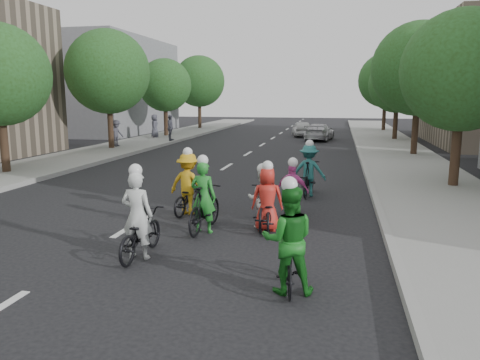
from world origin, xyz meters
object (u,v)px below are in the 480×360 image
(cyclist_5, at_px, (204,204))
(cyclist_3, at_px, (293,195))
(cyclist_0, at_px, (139,227))
(spectator_2, at_px, (155,126))
(cyclist_2, at_px, (189,189))
(spectator_1, at_px, (170,128))
(follow_car_lead, at_px, (320,132))
(cyclist_1, at_px, (288,248))
(cyclist_6, at_px, (262,204))
(cyclist_4, at_px, (268,206))
(spectator_0, at_px, (116,133))
(cyclist_7, at_px, (309,174))
(follow_car_trail, at_px, (302,129))

(cyclist_5, bearing_deg, cyclist_3, -132.73)
(cyclist_0, relative_size, spectator_2, 1.12)
(cyclist_0, xyz_separation_m, spectator_2, (-9.55, 24.27, 0.39))
(cyclist_2, relative_size, spectator_1, 1.03)
(spectator_2, bearing_deg, follow_car_lead, -94.89)
(cyclist_0, height_order, spectator_2, cyclist_0)
(cyclist_1, xyz_separation_m, cyclist_6, (-1.02, 3.67, -0.18))
(cyclist_6, distance_m, spectator_2, 24.55)
(cyclist_0, relative_size, cyclist_5, 0.99)
(cyclist_5, bearing_deg, follow_car_lead, -87.93)
(cyclist_6, bearing_deg, cyclist_5, 21.65)
(cyclist_0, height_order, cyclist_5, cyclist_0)
(cyclist_4, bearing_deg, follow_car_lead, -98.86)
(cyclist_3, relative_size, spectator_0, 1.18)
(cyclist_7, height_order, follow_car_trail, cyclist_7)
(cyclist_4, height_order, cyclist_6, cyclist_4)
(cyclist_1, bearing_deg, cyclist_5, -61.94)
(cyclist_0, distance_m, spectator_1, 23.12)
(cyclist_5, xyz_separation_m, follow_car_trail, (0.16, 27.11, -0.04))
(cyclist_4, distance_m, cyclist_6, 0.27)
(cyclist_2, bearing_deg, cyclist_1, 134.75)
(follow_car_lead, bearing_deg, spectator_1, 30.36)
(cyclist_7, relative_size, spectator_0, 1.22)
(cyclist_4, xyz_separation_m, spectator_1, (-9.63, 19.47, 0.45))
(cyclist_6, bearing_deg, cyclist_4, 122.00)
(cyclist_2, relative_size, cyclist_5, 0.96)
(cyclist_2, relative_size, cyclist_6, 0.97)
(cyclist_0, bearing_deg, cyclist_3, -124.39)
(spectator_0, xyz_separation_m, spectator_2, (-0.17, 6.43, 0.05))
(cyclist_6, bearing_deg, cyclist_2, -27.33)
(follow_car_trail, bearing_deg, cyclist_7, 85.85)
(cyclist_2, bearing_deg, cyclist_5, 129.73)
(cyclist_0, relative_size, cyclist_7, 0.97)
(cyclist_0, xyz_separation_m, cyclist_5, (0.75, 1.99, 0.05))
(cyclist_0, bearing_deg, spectator_0, -60.74)
(cyclist_0, relative_size, follow_car_trail, 0.52)
(cyclist_2, xyz_separation_m, follow_car_trail, (1.04, 25.57, -0.06))
(cyclist_1, xyz_separation_m, follow_car_trail, (-2.14, 30.15, -0.13))
(cyclist_1, distance_m, cyclist_3, 4.73)
(cyclist_1, relative_size, cyclist_4, 1.11)
(cyclist_3, height_order, follow_car_trail, cyclist_3)
(cyclist_7, height_order, spectator_0, cyclist_7)
(cyclist_1, xyz_separation_m, cyclist_7, (-0.16, 7.58, -0.04))
(cyclist_6, bearing_deg, follow_car_lead, -95.68)
(follow_car_lead, height_order, follow_car_trail, follow_car_trail)
(cyclist_3, distance_m, follow_car_trail, 25.50)
(cyclist_2, relative_size, cyclist_3, 0.97)
(cyclist_4, bearing_deg, follow_car_trail, -95.59)
(cyclist_1, xyz_separation_m, cyclist_4, (-0.86, 3.46, -0.16))
(cyclist_5, distance_m, follow_car_lead, 24.02)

